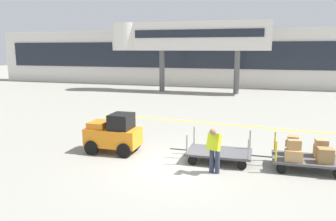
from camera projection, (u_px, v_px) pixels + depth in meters
ground_plane at (176, 165)px, 11.82m from camera, size 120.00×120.00×0.00m
apron_lead_line at (219, 124)px, 18.31m from camera, size 14.57×1.74×0.01m
terminal_building at (240, 58)px, 35.73m from camera, size 58.67×2.51×6.16m
jet_bridge at (181, 37)px, 31.11m from camera, size 15.04×3.00×6.51m
baggage_tug at (114, 134)px, 13.20m from camera, size 2.11×1.25×1.58m
baggage_cart_lead at (219, 153)px, 12.15m from camera, size 3.01×1.43×1.10m
baggage_cart_middle at (307, 154)px, 11.31m from camera, size 3.01×1.43×1.11m
baggage_handler at (214, 148)px, 10.91m from camera, size 0.48×0.50×1.56m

